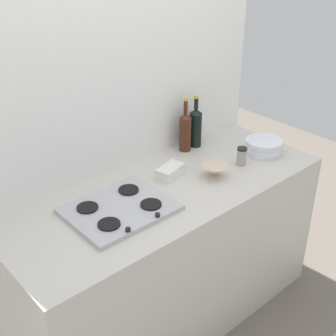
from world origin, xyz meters
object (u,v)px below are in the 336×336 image
Objects in this scene: wine_bottle_leftmost at (195,127)px; mixing_bowl at (215,171)px; condiment_jar_front at (242,156)px; stovetop_hob at (120,209)px; wine_bottle_mid_left at (185,131)px; butter_dish at (170,172)px; plate_stack at (263,147)px.

mixing_bowl is (-0.20, -0.35, -0.09)m from wine_bottle_leftmost.
condiment_jar_front is (0.02, -0.36, -0.07)m from wine_bottle_leftmost.
stovetop_hob is at bearing 172.78° from mixing_bowl.
wine_bottle_mid_left is 3.13× the size of condiment_jar_front.
stovetop_hob is 0.42m from butter_dish.
wine_bottle_mid_left reaches higher than mixing_bowl.
stovetop_hob is 1.02m from plate_stack.
stovetop_hob is 1.47× the size of wine_bottle_mid_left.
stovetop_hob is 3.45× the size of mixing_bowl.
wine_bottle_leftmost is at bearing 60.67° from mixing_bowl.
butter_dish is at bearing 165.96° from plate_stack.
plate_stack is 1.58× the size of mixing_bowl.
mixing_bowl is (0.58, -0.07, 0.03)m from stovetop_hob.
wine_bottle_leftmost is 0.98× the size of wine_bottle_mid_left.
condiment_jar_front is (0.80, -0.07, 0.04)m from stovetop_hob.
plate_stack is (1.01, -0.06, 0.03)m from stovetop_hob.
wine_bottle_mid_left reaches higher than wine_bottle_leftmost.
plate_stack is 2.10× the size of condiment_jar_front.
plate_stack is at bearing -14.04° from butter_dish.
wine_bottle_mid_left reaches higher than butter_dish.
stovetop_hob is 2.18× the size of plate_stack.
butter_dish is (0.41, 0.09, 0.02)m from stovetop_hob.
wine_bottle_leftmost is at bearing 3.06° from wine_bottle_mid_left.
butter_dish is (-0.61, 0.15, -0.01)m from plate_stack.
stovetop_hob is 1.50× the size of wine_bottle_leftmost.
plate_stack is at bearing -55.73° from wine_bottle_leftmost.
butter_dish is at bearing 12.40° from stovetop_hob.
condiment_jar_front is (0.40, -0.16, 0.02)m from butter_dish.
butter_dish is (-0.28, -0.19, -0.09)m from wine_bottle_mid_left.
stovetop_hob is at bearing -160.22° from wine_bottle_leftmost.
condiment_jar_front reaches higher than plate_stack.
stovetop_hob is at bearing 174.66° from condiment_jar_front.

